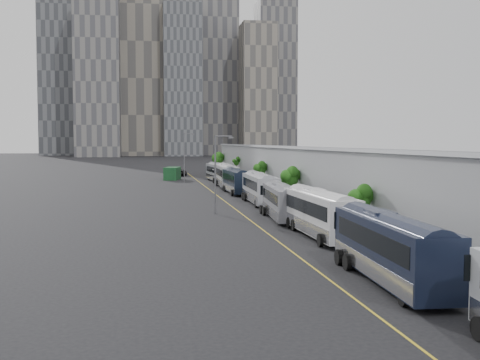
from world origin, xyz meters
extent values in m
cube|color=gray|center=(9.00, 55.00, 0.06)|extent=(10.00, 170.00, 0.12)
cube|color=gold|center=(-1.50, 55.00, 0.01)|extent=(0.12, 160.00, 0.02)
cube|color=gray|center=(13.00, 55.00, 3.40)|extent=(12.00, 160.00, 6.80)
cube|color=gray|center=(13.00, 55.00, 5.85)|extent=(12.45, 160.40, 2.57)
cube|color=gray|center=(7.10, 55.00, 7.00)|extent=(0.30, 160.00, 0.40)
cube|color=slate|center=(-35.00, 300.00, 47.50)|extent=(22.00, 22.00, 95.00)
cube|color=gray|center=(-12.00, 320.00, 60.00)|extent=(26.00, 24.00, 120.00)
cube|color=slate|center=(8.00, 310.00, 40.00)|extent=(20.00, 20.00, 80.00)
cube|color=slate|center=(28.00, 330.00, 52.50)|extent=(24.00, 24.00, 105.00)
cube|color=gray|center=(48.00, 305.00, 35.00)|extent=(18.00, 18.00, 70.00)
cube|color=slate|center=(-55.00, 340.00, 55.00)|extent=(28.00, 26.00, 110.00)
cube|color=slate|center=(65.00, 340.00, 45.00)|extent=(22.00, 22.00, 90.00)
cube|color=black|center=(1.62, 18.80, 1.93)|extent=(3.17, 13.15, 3.16)
cube|color=black|center=(1.62, 18.60, 2.50)|extent=(3.16, 11.58, 1.07)
cube|color=silver|center=(1.62, 18.80, 0.92)|extent=(3.20, 12.89, 1.01)
cube|color=black|center=(1.62, 20.31, 3.66)|extent=(1.40, 2.26, 0.30)
cube|color=white|center=(2.34, 34.88, 1.95)|extent=(2.88, 13.20, 3.19)
cube|color=black|center=(2.34, 34.68, 2.52)|extent=(2.91, 11.62, 1.08)
cube|color=silver|center=(2.34, 34.88, 0.93)|extent=(2.92, 12.93, 1.02)
cube|color=white|center=(2.34, 36.40, 3.69)|extent=(1.36, 2.25, 0.30)
cube|color=gray|center=(1.81, 46.32, 1.78)|extent=(3.29, 12.17, 2.91)
cube|color=black|center=(1.81, 46.14, 2.30)|extent=(3.24, 10.73, 0.99)
cube|color=silver|center=(1.81, 46.32, 0.85)|extent=(3.31, 11.93, 0.93)
cube|color=gray|center=(1.81, 47.71, 3.38)|extent=(1.35, 2.12, 0.28)
cube|color=#B1B3BC|center=(2.45, 61.38, 1.95)|extent=(2.97, 13.21, 3.19)
cube|color=black|center=(2.45, 61.17, 2.52)|extent=(2.99, 11.63, 1.08)
cube|color=silver|center=(2.45, 61.38, 0.93)|extent=(3.00, 12.95, 1.02)
cube|color=#B1B3BC|center=(2.45, 62.89, 3.69)|extent=(1.37, 2.26, 0.30)
cube|color=black|center=(1.73, 76.49, 1.87)|extent=(2.71, 12.68, 3.06)
cube|color=black|center=(1.73, 76.30, 2.42)|extent=(2.75, 11.17, 1.04)
cube|color=silver|center=(1.73, 76.49, 0.89)|extent=(2.75, 12.43, 0.98)
cube|color=black|center=(1.73, 77.95, 3.55)|extent=(1.30, 2.16, 0.29)
cube|color=silver|center=(1.91, 88.37, 2.00)|extent=(3.09, 13.57, 3.27)
cube|color=black|center=(1.91, 88.16, 2.59)|extent=(3.10, 11.95, 1.11)
cube|color=silver|center=(1.91, 88.37, 0.95)|extent=(3.12, 13.30, 1.05)
cube|color=silver|center=(1.91, 89.93, 3.79)|extent=(1.42, 2.32, 0.31)
cube|color=gray|center=(2.15, 103.66, 1.83)|extent=(3.22, 12.51, 3.00)
cube|color=black|center=(2.15, 103.47, 2.37)|extent=(3.19, 11.03, 1.02)
cube|color=silver|center=(2.15, 103.66, 0.87)|extent=(3.24, 12.27, 0.96)
cube|color=gray|center=(2.15, 105.09, 3.48)|extent=(1.36, 2.17, 0.29)
cylinder|color=black|center=(5.89, 35.21, 1.53)|extent=(0.18, 0.18, 3.06)
sphere|color=#215B14|center=(5.89, 35.21, 3.07)|extent=(1.81, 1.81, 1.81)
cylinder|color=black|center=(5.75, 59.11, 1.74)|extent=(0.18, 0.18, 3.49)
sphere|color=#215B14|center=(5.75, 59.11, 3.51)|extent=(2.09, 2.09, 2.09)
cylinder|color=black|center=(5.92, 79.28, 1.79)|extent=(0.18, 0.18, 3.59)
sphere|color=#215B14|center=(5.92, 79.28, 3.56)|extent=(1.76, 1.76, 1.76)
cylinder|color=black|center=(6.26, 106.05, 1.92)|extent=(0.18, 0.18, 3.83)
sphere|color=#215B14|center=(6.26, 106.05, 3.68)|extent=(1.09, 1.09, 1.09)
cylinder|color=black|center=(5.45, 130.66, 1.90)|extent=(0.18, 0.18, 3.81)
sphere|color=#215B14|center=(5.45, 130.66, 3.89)|extent=(2.69, 2.69, 2.69)
cylinder|color=#59595E|center=(-4.30, 51.45, 4.22)|extent=(0.18, 0.18, 8.44)
cylinder|color=#59595E|center=(-3.40, 51.45, 8.34)|extent=(1.80, 0.14, 0.14)
cube|color=#59595E|center=(-2.60, 51.45, 8.19)|extent=(0.50, 0.22, 0.18)
cylinder|color=#59595E|center=(-4.40, 101.94, 4.69)|extent=(0.18, 0.18, 9.37)
cylinder|color=#59595E|center=(-3.50, 101.94, 9.27)|extent=(1.80, 0.14, 0.14)
cube|color=#59595E|center=(-2.70, 101.94, 9.12)|extent=(0.50, 0.22, 0.18)
cube|color=#13401E|center=(-6.30, 110.24, 1.28)|extent=(3.82, 6.10, 2.56)
imported|color=black|center=(-3.96, 122.96, 0.74)|extent=(3.35, 5.67, 1.48)
camera|label=1|loc=(-11.67, -12.33, 7.80)|focal=45.00mm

